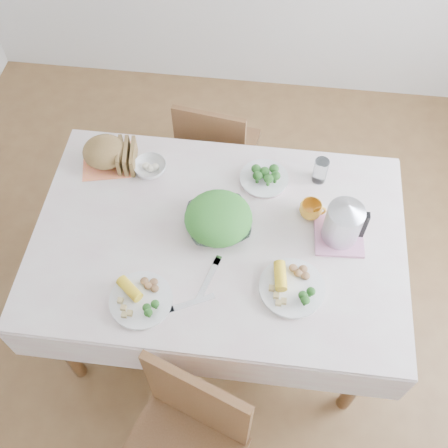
# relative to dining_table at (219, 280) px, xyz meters

# --- Properties ---
(floor) EXTENTS (3.60, 3.60, 0.00)m
(floor) POSITION_rel_dining_table_xyz_m (0.00, 0.00, -0.38)
(floor) COLOR brown
(floor) RESTS_ON ground
(dining_table) EXTENTS (1.40, 0.90, 0.75)m
(dining_table) POSITION_rel_dining_table_xyz_m (0.00, 0.00, 0.00)
(dining_table) COLOR brown
(dining_table) RESTS_ON floor
(tablecloth) EXTENTS (1.50, 1.00, 0.01)m
(tablecloth) POSITION_rel_dining_table_xyz_m (0.00, 0.00, 0.38)
(tablecloth) COLOR silver
(tablecloth) RESTS_ON dining_table
(chair_far) EXTENTS (0.43, 0.43, 0.83)m
(chair_far) POSITION_rel_dining_table_xyz_m (-0.10, 0.78, 0.09)
(chair_far) COLOR brown
(chair_far) RESTS_ON floor
(salad_bowl) EXTENTS (0.32, 0.32, 0.06)m
(salad_bowl) POSITION_rel_dining_table_xyz_m (-0.01, 0.04, 0.42)
(salad_bowl) COLOR white
(salad_bowl) RESTS_ON tablecloth
(dinner_plate_left) EXTENTS (0.32, 0.32, 0.02)m
(dinner_plate_left) POSITION_rel_dining_table_xyz_m (-0.25, -0.32, 0.40)
(dinner_plate_left) COLOR white
(dinner_plate_left) RESTS_ON tablecloth
(dinner_plate_right) EXTENTS (0.30, 0.30, 0.02)m
(dinner_plate_right) POSITION_rel_dining_table_xyz_m (0.30, -0.21, 0.40)
(dinner_plate_right) COLOR white
(dinner_plate_right) RESTS_ON tablecloth
(broccoli_plate) EXTENTS (0.27, 0.27, 0.02)m
(broccoli_plate) POSITION_rel_dining_table_xyz_m (0.16, 0.31, 0.40)
(broccoli_plate) COLOR beige
(broccoli_plate) RESTS_ON tablecloth
(napkin) EXTENTS (0.25, 0.25, 0.00)m
(napkin) POSITION_rel_dining_table_xyz_m (-0.54, 0.33, 0.39)
(napkin) COLOR #FF8854
(napkin) RESTS_ON tablecloth
(bread_loaf) EXTENTS (0.22, 0.21, 0.12)m
(bread_loaf) POSITION_rel_dining_table_xyz_m (-0.54, 0.33, 0.45)
(bread_loaf) COLOR brown
(bread_loaf) RESTS_ON napkin
(fruit_bowl) EXTENTS (0.17, 0.17, 0.04)m
(fruit_bowl) POSITION_rel_dining_table_xyz_m (-0.34, 0.30, 0.41)
(fruit_bowl) COLOR white
(fruit_bowl) RESTS_ON tablecloth
(yellow_mug) EXTENTS (0.10, 0.10, 0.07)m
(yellow_mug) POSITION_rel_dining_table_xyz_m (0.36, 0.15, 0.42)
(yellow_mug) COLOR orange
(yellow_mug) RESTS_ON tablecloth
(glass_tumbler) EXTENTS (0.07, 0.07, 0.12)m
(glass_tumbler) POSITION_rel_dining_table_xyz_m (0.39, 0.34, 0.45)
(glass_tumbler) COLOR white
(glass_tumbler) RESTS_ON tablecloth
(pink_tray) EXTENTS (0.20, 0.20, 0.02)m
(pink_tray) POSITION_rel_dining_table_xyz_m (0.48, 0.05, 0.40)
(pink_tray) COLOR pink
(pink_tray) RESTS_ON tablecloth
(electric_kettle) EXTENTS (0.17, 0.17, 0.20)m
(electric_kettle) POSITION_rel_dining_table_xyz_m (0.48, 0.05, 0.51)
(electric_kettle) COLOR #B2B5BA
(electric_kettle) RESTS_ON pink_tray
(fork_right) EXTENTS (0.08, 0.20, 0.00)m
(fork_right) POSITION_rel_dining_table_xyz_m (-0.01, -0.20, 0.39)
(fork_right) COLOR silver
(fork_right) RESTS_ON tablecloth
(knife) EXTENTS (0.18, 0.10, 0.00)m
(knife) POSITION_rel_dining_table_xyz_m (-0.07, -0.31, 0.39)
(knife) COLOR silver
(knife) RESTS_ON tablecloth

